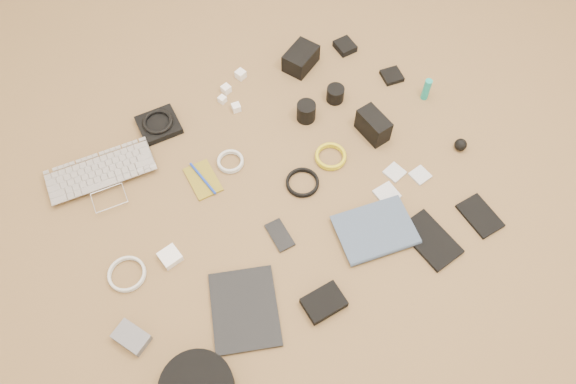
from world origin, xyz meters
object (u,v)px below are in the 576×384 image
laptop (105,184)px  tablet (245,309)px  paperback (387,255)px  dslr_camera (301,58)px  phone (280,235)px

laptop → tablet: 0.68m
laptop → paperback: 1.00m
dslr_camera → phone: 0.77m
dslr_camera → phone: bearing=-152.5°
phone → laptop: bearing=133.6°
laptop → paperback: bearing=-39.4°
tablet → phone: bearing=58.1°
paperback → laptop: bearing=55.1°
phone → paperback: paperback is taller
phone → dslr_camera: bearing=55.1°
laptop → phone: size_ratio=3.33×
tablet → phone: 0.28m
laptop → dslr_camera: dslr_camera is taller
tablet → laptop: bearing=129.3°
phone → paperback: (0.25, -0.26, 0.01)m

